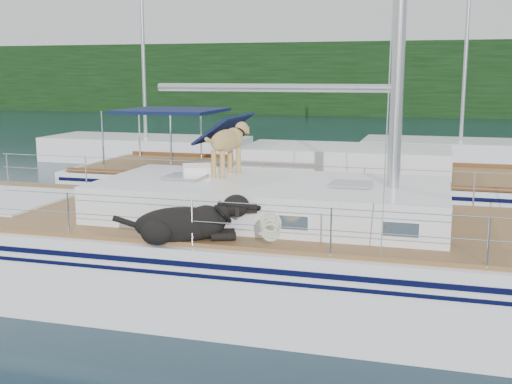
% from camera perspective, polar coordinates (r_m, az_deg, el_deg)
% --- Properties ---
extents(ground, '(120.00, 120.00, 0.00)m').
position_cam_1_polar(ground, '(10.35, -3.00, -8.80)').
color(ground, black).
rests_on(ground, ground).
extents(tree_line, '(90.00, 3.00, 6.00)m').
position_cam_1_polar(tree_line, '(54.33, 12.77, 9.76)').
color(tree_line, black).
rests_on(tree_line, ground).
extents(shore_bank, '(92.00, 1.00, 1.20)m').
position_cam_1_polar(shore_bank, '(55.60, 12.74, 7.30)').
color(shore_bank, '#595147').
rests_on(shore_bank, ground).
extents(main_sailboat, '(12.00, 4.08, 14.01)m').
position_cam_1_polar(main_sailboat, '(10.12, -2.57, -5.24)').
color(main_sailboat, white).
rests_on(main_sailboat, ground).
extents(neighbor_sailboat, '(11.00, 3.50, 13.30)m').
position_cam_1_polar(neighbor_sailboat, '(15.58, 3.90, 0.13)').
color(neighbor_sailboat, white).
rests_on(neighbor_sailboat, ground).
extents(bg_boat_west, '(8.00, 3.00, 11.65)m').
position_cam_1_polar(bg_boat_west, '(25.96, -9.73, 3.74)').
color(bg_boat_west, white).
rests_on(bg_boat_west, ground).
extents(bg_boat_center, '(7.20, 3.00, 11.65)m').
position_cam_1_polar(bg_boat_center, '(25.42, 17.68, 3.27)').
color(bg_boat_center, white).
rests_on(bg_boat_center, ground).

